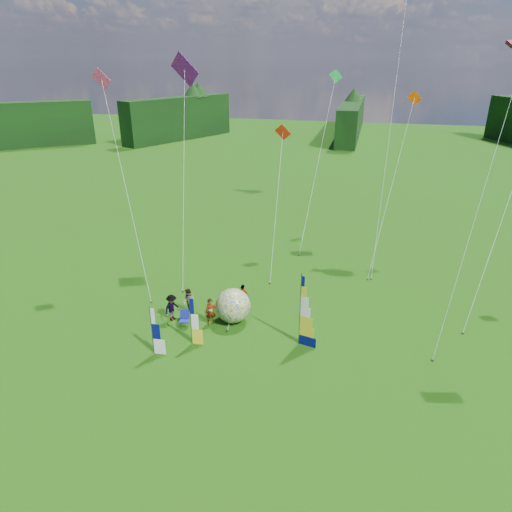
% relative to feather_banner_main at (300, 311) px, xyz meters
% --- Properties ---
extents(ground, '(220.00, 220.00, 0.00)m').
position_rel_feather_banner_main_xyz_m(ground, '(-1.79, -3.73, -2.33)').
color(ground, '#1F4A0B').
rests_on(ground, ground).
extents(treeline_ring, '(210.00, 210.00, 8.00)m').
position_rel_feather_banner_main_xyz_m(treeline_ring, '(-1.79, -3.73, 1.67)').
color(treeline_ring, black).
rests_on(treeline_ring, ground).
extents(feather_banner_main, '(1.25, 0.38, 4.66)m').
position_rel_feather_banner_main_xyz_m(feather_banner_main, '(0.00, 0.00, 0.00)').
color(feather_banner_main, '#060C57').
rests_on(feather_banner_main, ground).
extents(side_banner_left, '(0.90, 0.19, 3.18)m').
position_rel_feather_banner_main_xyz_m(side_banner_left, '(-6.37, -1.62, -0.74)').
color(side_banner_left, yellow).
rests_on(side_banner_left, ground).
extents(side_banner_far, '(0.93, 0.16, 3.11)m').
position_rel_feather_banner_main_xyz_m(side_banner_far, '(-8.20, -3.12, -0.77)').
color(side_banner_far, white).
rests_on(side_banner_far, ground).
extents(bol_inflatable, '(2.40, 2.40, 2.33)m').
position_rel_feather_banner_main_xyz_m(bol_inflatable, '(-4.68, 1.55, -1.16)').
color(bol_inflatable, '#0B1AA2').
rests_on(bol_inflatable, ground).
extents(spectator_a, '(0.80, 0.71, 1.85)m').
position_rel_feather_banner_main_xyz_m(spectator_a, '(-6.00, 0.84, -1.40)').
color(spectator_a, '#66594C').
rests_on(spectator_a, ground).
extents(spectator_b, '(1.02, 0.88, 1.89)m').
position_rel_feather_banner_main_xyz_m(spectator_b, '(-7.86, 1.66, -1.38)').
color(spectator_b, '#66594C').
rests_on(spectator_b, ground).
extents(spectator_c, '(0.84, 1.29, 1.87)m').
position_rel_feather_banner_main_xyz_m(spectator_c, '(-8.67, 0.69, -1.39)').
color(spectator_c, '#66594C').
rests_on(spectator_c, ground).
extents(spectator_d, '(1.09, 0.67, 1.74)m').
position_rel_feather_banner_main_xyz_m(spectator_d, '(-4.55, 3.52, -1.46)').
color(spectator_d, '#66594C').
rests_on(spectator_d, ground).
extents(camp_chair, '(0.81, 0.81, 1.15)m').
position_rel_feather_banner_main_xyz_m(camp_chair, '(-7.55, 0.06, -1.75)').
color(camp_chair, navy).
rests_on(camp_chair, ground).
extents(kite_whale, '(5.19, 14.99, 23.45)m').
position_rel_feather_banner_main_xyz_m(kite_whale, '(4.50, 15.89, 9.40)').
color(kite_whale, black).
rests_on(kite_whale, ground).
extents(kite_rainbow_delta, '(10.14, 14.20, 17.59)m').
position_rel_feather_banner_main_xyz_m(kite_rainbow_delta, '(-10.65, 8.65, 6.47)').
color(kite_rainbow_delta, '#F80320').
rests_on(kite_rainbow_delta, ground).
extents(kite_parafoil, '(7.05, 9.44, 18.80)m').
position_rel_feather_banner_main_xyz_m(kite_parafoil, '(9.22, 2.77, 7.07)').
color(kite_parafoil, red).
rests_on(kite_parafoil, ground).
extents(small_kite_red, '(4.35, 10.86, 11.50)m').
position_rel_feather_banner_main_xyz_m(small_kite_red, '(-3.88, 11.55, 3.42)').
color(small_kite_red, red).
rests_on(small_kite_red, ground).
extents(small_kite_orange, '(5.91, 10.80, 14.12)m').
position_rel_feather_banner_main_xyz_m(small_kite_orange, '(5.07, 14.12, 4.73)').
color(small_kite_orange, '#FF4B00').
rests_on(small_kite_orange, ground).
extents(small_kite_yellow, '(9.05, 12.07, 13.26)m').
position_rel_feather_banner_main_xyz_m(small_kite_yellow, '(11.93, 7.85, 4.30)').
color(small_kite_yellow, yellow).
rests_on(small_kite_yellow, ground).
extents(small_kite_pink, '(7.64, 7.76, 16.09)m').
position_rel_feather_banner_main_xyz_m(small_kite_pink, '(-13.51, 4.93, 5.72)').
color(small_kite_pink, '#F13B71').
rests_on(small_kite_pink, ground).
extents(small_kite_green, '(7.77, 13.59, 15.64)m').
position_rel_feather_banner_main_xyz_m(small_kite_green, '(-1.51, 18.88, 5.49)').
color(small_kite_green, '#19CC4F').
rests_on(small_kite_green, ground).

